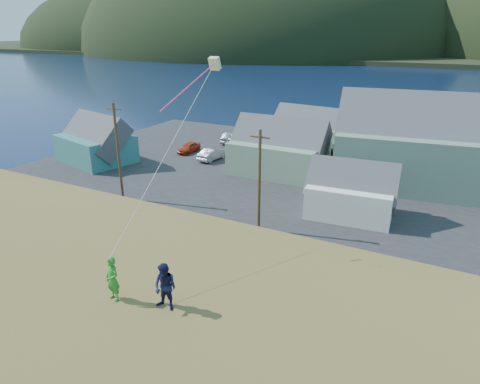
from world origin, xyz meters
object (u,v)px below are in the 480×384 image
at_px(shed_palegreen_far, 309,129).
at_px(kite_flyer_green, 112,279).
at_px(shed_white, 351,191).
at_px(kite_flyer_navy, 165,287).
at_px(wharf, 347,129).
at_px(shed_palegreen_near, 279,149).
at_px(shed_teal, 95,141).

bearing_deg(shed_palegreen_far, kite_flyer_green, -72.06).
bearing_deg(shed_white, kite_flyer_navy, -94.65).
bearing_deg(wharf, shed_white, -75.05).
relative_size(wharf, shed_white, 3.26).
distance_m(shed_palegreen_near, shed_white, 12.93).
bearing_deg(shed_palegreen_far, shed_white, -55.18).
distance_m(shed_teal, shed_white, 31.70).
height_order(shed_teal, shed_white, shed_teal).
distance_m(wharf, shed_white, 33.26).
distance_m(wharf, kite_flyer_navy, 59.25).
bearing_deg(kite_flyer_green, kite_flyer_navy, 25.18).
distance_m(wharf, shed_teal, 38.23).
bearing_deg(shed_white, kite_flyer_green, -98.55).
bearing_deg(shed_palegreen_far, wharf, 85.13).
distance_m(shed_white, kite_flyer_navy, 26.64).
xyz_separation_m(wharf, kite_flyer_navy, (8.74, -58.11, 7.54)).
xyz_separation_m(shed_white, kite_flyer_navy, (0.18, -26.03, 5.66)).
bearing_deg(shed_palegreen_far, kite_flyer_navy, -69.85).
xyz_separation_m(wharf, shed_palegreen_near, (-1.60, -24.10, 2.43)).
bearing_deg(wharf, kite_flyer_green, -83.23).
xyz_separation_m(shed_teal, shed_palegreen_near, (21.48, 6.29, 0.20)).
distance_m(shed_palegreen_far, kite_flyer_navy, 48.12).
xyz_separation_m(shed_teal, shed_white, (31.65, -1.69, -0.35)).
bearing_deg(shed_white, wharf, 99.90).
relative_size(shed_palegreen_far, kite_flyer_green, 6.97).
bearing_deg(wharf, shed_palegreen_far, -101.57).
xyz_separation_m(wharf, shed_teal, (-23.08, -30.39, 2.23)).
relative_size(shed_teal, shed_palegreen_near, 0.98).
xyz_separation_m(shed_palegreen_far, kite_flyer_green, (9.32, -46.91, 5.36)).
distance_m(kite_flyer_green, kite_flyer_navy, 1.84).
height_order(wharf, shed_teal, shed_teal).
xyz_separation_m(shed_palegreen_near, kite_flyer_green, (8.54, -34.41, 5.09)).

